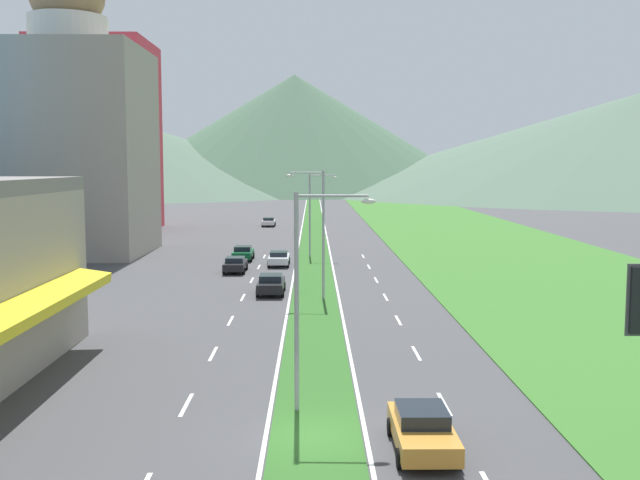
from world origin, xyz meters
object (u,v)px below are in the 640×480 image
Objects in this scene: car_1 at (235,264)px; street_lamp_far at (313,209)px; car_0 at (422,429)px; car_2 at (243,253)px; car_4 at (271,284)px; car_3 at (279,258)px; street_lamp_near at (306,285)px; street_lamp_mid at (319,226)px; car_5 at (269,222)px.

street_lamp_far is at bearing -33.84° from car_1.
car_2 is at bearing -167.85° from car_0.
street_lamp_far is 21.80m from car_4.
car_2 is 5.46m from car_3.
car_0 reaches higher than car_3.
street_lamp_far is 1.92× the size of car_1.
car_2 is 0.96× the size of car_4.
street_lamp_near is at bearing -90.34° from street_lamp_far.
car_3 is (3.65, 4.17, -0.00)m from car_1.
street_lamp_far is at bearing 89.66° from street_lamp_near.
street_lamp_far reaches higher than street_lamp_near.
car_4 reaches higher than car_0.
car_0 is (3.16, -27.46, -4.45)m from street_lamp_mid.
street_lamp_near is 1.84× the size of car_4.
car_1 is at bearing -165.62° from car_0.
car_5 is at bearing 4.65° from car_3.
street_lamp_far is 1.95× the size of car_3.
car_1 is 1.02× the size of car_3.
street_lamp_near is at bearing -91.72° from street_lamp_mid.
car_1 is 5.54m from car_3.
car_2 is 19.49m from car_4.
car_4 is at bearing -179.56° from car_3.
street_lamp_near is at bearing -175.62° from car_5.
street_lamp_near is at bearing -169.87° from car_1.
car_5 is at bearing -0.07° from car_1.
street_lamp_far is 2.09× the size of car_5.
street_lamp_near is at bearing -175.91° from car_3.
car_0 reaches higher than car_5.
car_5 is at bearing 100.11° from street_lamp_far.
car_5 is at bearing 94.38° from street_lamp_near.
street_lamp_far is (0.28, 47.02, 0.01)m from street_lamp_near.
car_4 is 59.41m from car_5.
car_1 is at bearing 100.13° from street_lamp_near.
street_lamp_near is 0.93× the size of street_lamp_mid.
street_lamp_near is 1.94× the size of car_3.
car_3 is at bearing -175.35° from car_5.
street_lamp_mid is 2.02× the size of car_0.
car_4 is at bearing 146.48° from street_lamp_mid.
street_lamp_far is (-0.43, 23.51, -0.26)m from street_lamp_mid.
street_lamp_near is 6.92m from car_0.
street_lamp_near is 41.29m from car_3.
street_lamp_near is 1.88× the size of car_0.
car_5 is (-6.80, 38.12, -4.22)m from street_lamp_far.
car_3 is 1.07× the size of car_5.
car_1 is 11.58m from car_4.
car_2 reaches higher than car_1.
street_lamp_near reaches higher than car_2.
street_lamp_mid reaches higher than car_3.
street_lamp_far is 8.04m from car_3.
car_4 is (-3.52, 2.33, -4.43)m from street_lamp_mid.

